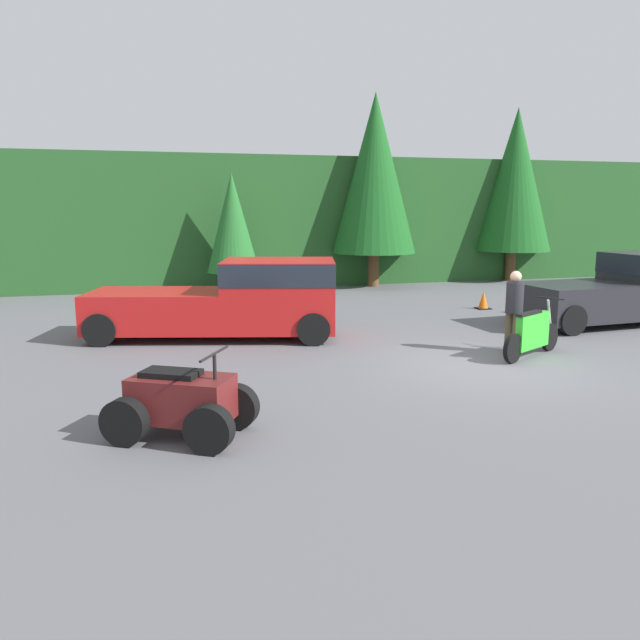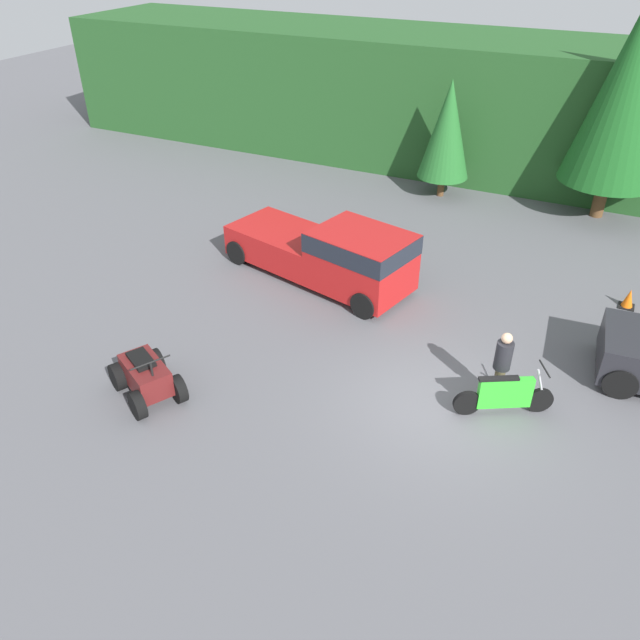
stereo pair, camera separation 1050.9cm
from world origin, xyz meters
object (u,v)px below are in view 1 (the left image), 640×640
(pickup_truck_red, at_px, (237,297))
(dirt_bike, at_px, (532,334))
(traffic_cone, at_px, (483,301))
(pickup_truck_second, at_px, (630,287))
(rider_person, at_px, (514,309))
(quad_atv, at_px, (182,403))

(pickup_truck_red, height_order, dirt_bike, pickup_truck_red)
(dirt_bike, distance_m, traffic_cone, 6.30)
(pickup_truck_second, height_order, dirt_bike, pickup_truck_second)
(pickup_truck_second, xyz_separation_m, traffic_cone, (-2.65, 3.09, -0.73))
(pickup_truck_second, height_order, rider_person, pickup_truck_second)
(pickup_truck_red, relative_size, quad_atv, 2.82)
(pickup_truck_red, distance_m, dirt_bike, 6.78)
(pickup_truck_red, height_order, pickup_truck_second, same)
(quad_atv, xyz_separation_m, rider_person, (7.15, 3.23, 0.49))
(rider_person, bearing_deg, traffic_cone, 49.51)
(pickup_truck_second, bearing_deg, quad_atv, -159.25)
(rider_person, xyz_separation_m, traffic_cone, (2.43, 5.50, -0.72))
(pickup_truck_second, xyz_separation_m, dirt_bike, (-4.86, -2.80, -0.50))
(quad_atv, xyz_separation_m, traffic_cone, (9.58, 8.73, -0.22))
(pickup_truck_second, height_order, traffic_cone, pickup_truck_second)
(rider_person, bearing_deg, pickup_truck_red, 133.20)
(rider_person, bearing_deg, quad_atv, -172.30)
(dirt_bike, bearing_deg, traffic_cone, 40.44)
(dirt_bike, xyz_separation_m, traffic_cone, (2.21, 5.89, -0.23))
(pickup_truck_red, bearing_deg, traffic_cone, 30.21)
(pickup_truck_second, bearing_deg, traffic_cone, 126.56)
(pickup_truck_red, distance_m, traffic_cone, 8.30)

